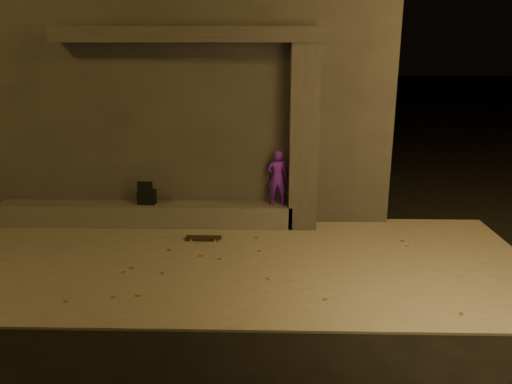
{
  "coord_description": "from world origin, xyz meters",
  "views": [
    {
      "loc": [
        1.0,
        -5.89,
        3.56
      ],
      "look_at": [
        0.81,
        2.0,
        1.26
      ],
      "focal_mm": 35.0,
      "sensor_mm": 36.0,
      "label": 1
    }
  ],
  "objects_px": {
    "skateboarder": "(277,178)",
    "backpack": "(147,196)",
    "skateboard": "(204,237)",
    "column": "(304,139)"
  },
  "relations": [
    {
      "from": "skateboarder",
      "to": "backpack",
      "type": "bearing_deg",
      "value": -0.23
    },
    {
      "from": "skateboarder",
      "to": "backpack",
      "type": "distance_m",
      "value": 2.68
    },
    {
      "from": "backpack",
      "to": "skateboard",
      "type": "distance_m",
      "value": 1.62
    },
    {
      "from": "column",
      "to": "skateboard",
      "type": "bearing_deg",
      "value": -155.52
    },
    {
      "from": "skateboarder",
      "to": "skateboard",
      "type": "relative_size",
      "value": 1.67
    },
    {
      "from": "column",
      "to": "skateboard",
      "type": "relative_size",
      "value": 5.35
    },
    {
      "from": "column",
      "to": "skateboarder",
      "type": "bearing_deg",
      "value": 180.0
    },
    {
      "from": "skateboarder",
      "to": "backpack",
      "type": "relative_size",
      "value": 2.3
    },
    {
      "from": "column",
      "to": "skateboard",
      "type": "xyz_separation_m",
      "value": [
        -1.9,
        -0.86,
        -1.74
      ]
    },
    {
      "from": "skateboarder",
      "to": "skateboard",
      "type": "height_order",
      "value": "skateboarder"
    }
  ]
}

